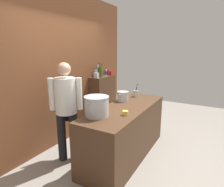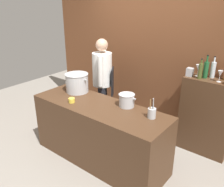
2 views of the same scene
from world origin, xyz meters
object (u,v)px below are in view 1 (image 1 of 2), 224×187
object	(u,v)px
wine_bottle_green	(99,72)
wine_glass_wide	(106,71)
stockpot_small	(123,96)
spice_tin_silver	(96,75)
butter_jar	(125,113)
wine_glass_tall	(96,72)
spice_tin_red	(111,73)
wine_bottle_amber	(102,71)
spice_tin_navy	(107,72)
utensil_crock	(136,93)
wine_bottle_clear	(98,71)
wine_bottle_olive	(101,72)
stockpot_large	(97,106)
chef	(66,106)

from	to	relation	value
wine_bottle_green	wine_glass_wide	xyz separation A→B (m)	(0.22, -0.06, -0.01)
stockpot_small	spice_tin_silver	xyz separation A→B (m)	(0.49, 0.93, 0.27)
butter_jar	wine_glass_wide	xyz separation A→B (m)	(1.61, 1.31, 0.38)
wine_glass_tall	spice_tin_red	world-z (taller)	wine_glass_tall
wine_bottle_green	wine_bottle_amber	bearing A→B (deg)	17.50
wine_glass_tall	spice_tin_navy	bearing A→B (deg)	2.78
utensil_crock	wine_bottle_clear	world-z (taller)	wine_bottle_clear
wine_bottle_green	wine_bottle_olive	bearing A→B (deg)	-118.98
wine_glass_wide	wine_glass_tall	xyz separation A→B (m)	(-0.33, 0.08, 0.01)
spice_tin_silver	stockpot_large	bearing A→B (deg)	-145.88
spice_tin_red	wine_bottle_amber	bearing A→B (deg)	120.23
stockpot_large	spice_tin_navy	world-z (taller)	spice_tin_navy
stockpot_large	wine_bottle_olive	bearing A→B (deg)	30.57
stockpot_small	wine_bottle_amber	xyz separation A→B (m)	(0.97, 1.07, 0.32)
butter_jar	wine_bottle_green	size ratio (longest dim) A/B	0.27
chef	wine_bottle_amber	xyz separation A→B (m)	(1.89, 0.50, 0.35)
wine_glass_wide	spice_tin_red	world-z (taller)	wine_glass_wide
chef	spice_tin_silver	bearing A→B (deg)	-109.30
utensil_crock	wine_glass_wide	bearing A→B (deg)	64.87
wine_bottle_clear	wine_bottle_green	bearing A→B (deg)	-135.20
stockpot_small	wine_bottle_green	size ratio (longest dim) A/B	0.83
chef	stockpot_large	size ratio (longest dim) A/B	3.92
stockpot_small	wine_bottle_green	world-z (taller)	wine_bottle_green
butter_jar	stockpot_small	bearing A→B (deg)	28.99
stockpot_small	butter_jar	bearing A→B (deg)	-151.01
wine_bottle_green	wine_glass_tall	xyz separation A→B (m)	(-0.12, 0.02, -0.01)
stockpot_small	wine_glass_tall	xyz separation A→B (m)	(0.58, 1.00, 0.33)
stockpot_large	spice_tin_navy	xyz separation A→B (m)	(2.05, 1.07, 0.22)
wine_bottle_clear	wine_glass_wide	bearing A→B (deg)	-44.83
wine_bottle_clear	wine_glass_wide	world-z (taller)	wine_bottle_clear
wine_bottle_amber	wine_bottle_green	xyz separation A→B (m)	(-0.27, -0.09, 0.02)
spice_tin_silver	spice_tin_navy	xyz separation A→B (m)	(0.63, 0.10, 0.00)
stockpot_small	wine_glass_wide	size ratio (longest dim) A/B	1.71
wine_glass_wide	wine_bottle_amber	bearing A→B (deg)	69.93
stockpot_small	wine_glass_wide	xyz separation A→B (m)	(0.92, 0.92, 0.33)
chef	wine_bottle_olive	bearing A→B (deg)	-111.71
butter_jar	chef	bearing A→B (deg)	103.64
stockpot_small	utensil_crock	world-z (taller)	utensil_crock
stockpot_large	spice_tin_navy	distance (m)	2.32
wine_bottle_amber	spice_tin_red	xyz separation A→B (m)	(0.11, -0.18, -0.05)
spice_tin_red	stockpot_small	bearing A→B (deg)	-140.55
wine_glass_wide	spice_tin_red	distance (m)	0.17
wine_bottle_amber	spice_tin_silver	xyz separation A→B (m)	(-0.48, -0.14, -0.05)
wine_glass_wide	wine_glass_tall	size ratio (longest dim) A/B	0.94
utensil_crock	spice_tin_silver	bearing A→B (deg)	87.36
utensil_crock	wine_glass_wide	size ratio (longest dim) A/B	1.68
spice_tin_red	spice_tin_navy	bearing A→B (deg)	73.57
chef	stockpot_small	bearing A→B (deg)	-155.12
stockpot_large	wine_bottle_green	xyz separation A→B (m)	(1.63, 1.02, 0.28)
spice_tin_silver	butter_jar	bearing A→B (deg)	-132.05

